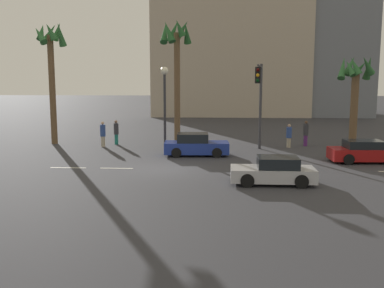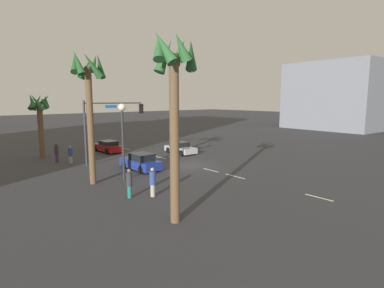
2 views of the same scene
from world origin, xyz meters
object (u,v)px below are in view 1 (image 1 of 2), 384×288
Objects in this scene: building_0 at (305,41)px; building_1 at (230,6)px; traffic_signal at (260,92)px; streetlamp at (165,91)px; pedestrian_0 at (116,132)px; pedestrian_1 at (103,134)px; pedestrian_2 at (306,133)px; palm_tree_0 at (176,53)px; car_2 at (367,152)px; palm_tree_2 at (51,56)px; car_0 at (196,145)px; car_1 at (274,171)px; palm_tree_1 at (355,81)px; pedestrian_3 at (289,135)px.

building_0 is 0.68× the size of building_1.
streetlamp is (-6.54, 1.83, -0.03)m from traffic_signal.
pedestrian_1 reaches higher than pedestrian_0.
pedestrian_2 is (3.82, 3.58, -3.14)m from traffic_signal.
building_1 is at bearing 80.35° from streetlamp.
palm_tree_0 reaches higher than pedestrian_1.
pedestrian_1 reaches higher than car_2.
car_2 is at bearing -16.91° from palm_tree_2.
building_1 reaches higher than building_0.
car_0 is 5.54m from traffic_signal.
building_0 is (9.24, 42.35, 9.50)m from car_1.
car_1 is at bearing -65.31° from palm_tree_0.
pedestrian_2 is 5.23m from palm_tree_1.
pedestrian_0 is 37.09m from building_0.
car_2 is at bearing -99.78° from palm_tree_1.
streetlamp is at bearing 164.35° from traffic_signal.
pedestrian_3 is 0.18× the size of palm_tree_0.
streetlamp is at bearing -12.02° from palm_tree_2.
streetlamp is 0.61× the size of palm_tree_0.
streetlamp is at bearing 121.56° from car_1.
car_1 is 0.59× the size of palm_tree_1.
car_1 is 9.40m from traffic_signal.
pedestrian_0 is at bearing 130.38° from car_1.
car_2 is at bearing -69.69° from pedestrian_2.
pedestrian_2 reaches higher than pedestrian_3.
traffic_signal is 0.30× the size of building_0.
building_0 reaches higher than traffic_signal.
car_0 is 0.63× the size of palm_tree_1.
building_0 is 11.36m from building_1.
palm_tree_2 is (-21.56, 6.56, 6.07)m from car_2.
building_1 reaches higher than pedestrian_2.
traffic_signal is (4.18, 1.05, 3.47)m from car_0.
streetlamp reaches higher than pedestrian_0.
pedestrian_2 is at bearing 0.13° from pedestrian_0.
palm_tree_1 is (11.56, 5.02, 4.14)m from car_0.
pedestrian_1 is at bearing 163.53° from car_2.
pedestrian_0 is (-3.95, 1.72, -3.13)m from streetlamp.
building_1 reaches higher than palm_tree_1.
pedestrian_1 reaches higher than car_0.
car_0 is 2.29× the size of pedestrian_0.
traffic_signal is at bearing -34.22° from palm_tree_0.
pedestrian_2 reaches higher than car_1.
traffic_signal is 0.65× the size of palm_tree_2.
car_0 is at bearing -71.11° from palm_tree_0.
pedestrian_0 is at bearing -120.81° from building_0.
building_1 reaches higher than traffic_signal.
car_0 is 0.45× the size of palm_tree_0.
building_0 is (1.80, 29.67, 5.29)m from palm_tree_1.
car_0 is at bearing -36.10° from pedestrian_0.
car_2 is (10.38, -1.80, -0.05)m from car_0.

